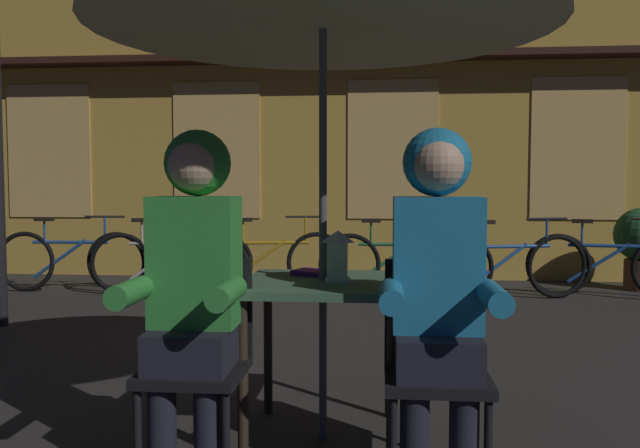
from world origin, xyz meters
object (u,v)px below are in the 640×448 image
object	(u,v)px
person_left_hooded	(194,268)
bicycle_nearest	(70,260)
cafe_table	(323,302)
lantern	(338,255)
person_right_hooded	(438,271)
bicycle_second	(169,262)
bicycle_fourth	(398,263)
bicycle_furthest	(611,265)
bicycle_third	(270,261)
book	(315,272)
chair_right	(435,358)
bicycle_fifth	(510,266)
chair_left	(199,353)

from	to	relation	value
person_left_hooded	bicycle_nearest	bearing A→B (deg)	121.74
cafe_table	lantern	bearing A→B (deg)	-18.06
person_right_hooded	bicycle_second	xyz separation A→B (m)	(-2.47, 4.21, -0.50)
bicycle_fourth	bicycle_furthest	bearing A→B (deg)	1.03
bicycle_third	book	world-z (taller)	bicycle_third
lantern	bicycle_second	xyz separation A→B (m)	(-2.06, 3.80, -0.51)
chair_right	bicycle_nearest	xyz separation A→B (m)	(-3.58, 4.18, -0.14)
bicycle_fifth	person_left_hooded	bearing A→B (deg)	-116.20
bicycle_nearest	bicycle_third	distance (m)	2.18
bicycle_third	chair_right	bearing A→B (deg)	-71.97
cafe_table	person_left_hooded	xyz separation A→B (m)	(-0.48, -0.43, 0.21)
cafe_table	bicycle_fourth	bearing A→B (deg)	83.39
person_left_hooded	book	bearing A→B (deg)	54.18
cafe_table	chair_left	size ratio (longest dim) A/B	0.85
bicycle_second	chair_left	bearing A→B (deg)	-70.05
cafe_table	bicycle_third	world-z (taller)	bicycle_third
bicycle_fifth	bicycle_furthest	bearing A→B (deg)	8.25
chair_right	bicycle_nearest	size ratio (longest dim) A/B	0.52
bicycle_second	bicycle_fourth	size ratio (longest dim) A/B	0.99
lantern	bicycle_second	bearing A→B (deg)	118.39
book	bicycle_furthest	bearing A→B (deg)	78.70
chair_right	bicycle_nearest	distance (m)	5.51
chair_left	bicycle_furthest	world-z (taller)	chair_left
bicycle_furthest	lantern	bearing A→B (deg)	-122.95
cafe_table	chair_right	xyz separation A→B (m)	(0.48, -0.37, -0.15)
bicycle_second	chair_right	bearing A→B (deg)	-59.27
bicycle_nearest	bicycle_third	size ratio (longest dim) A/B	1.01
cafe_table	chair_left	distance (m)	0.62
cafe_table	bicycle_second	distance (m)	4.28
person_left_hooded	bicycle_third	world-z (taller)	person_left_hooded
person_left_hooded	lantern	bearing A→B (deg)	36.30
cafe_table	person_right_hooded	xyz separation A→B (m)	(0.48, -0.43, 0.21)
bicycle_fourth	person_right_hooded	bearing A→B (deg)	-89.59
bicycle_third	bicycle_furthest	xyz separation A→B (m)	(3.55, -0.03, 0.00)
chair_left	book	size ratio (longest dim) A/B	4.35
bicycle_fifth	cafe_table	bearing A→B (deg)	-112.80
person_right_hooded	bicycle_second	world-z (taller)	person_right_hooded
chair_left	bicycle_nearest	distance (m)	4.94
cafe_table	person_right_hooded	bearing A→B (deg)	-41.57
bicycle_nearest	bicycle_second	distance (m)	1.12
chair_right	person_right_hooded	distance (m)	0.36
person_left_hooded	person_right_hooded	bearing A→B (deg)	0.00
cafe_table	lantern	world-z (taller)	lantern
person_left_hooded	bicycle_furthest	distance (m)	5.36
bicycle_furthest	book	xyz separation A→B (m)	(-2.67, -3.75, 0.41)
bicycle_third	book	distance (m)	3.90
person_left_hooded	bicycle_fifth	bearing A→B (deg)	63.80
chair_left	bicycle_second	world-z (taller)	chair_left
person_left_hooded	person_right_hooded	world-z (taller)	same
lantern	chair_right	bearing A→B (deg)	-40.13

